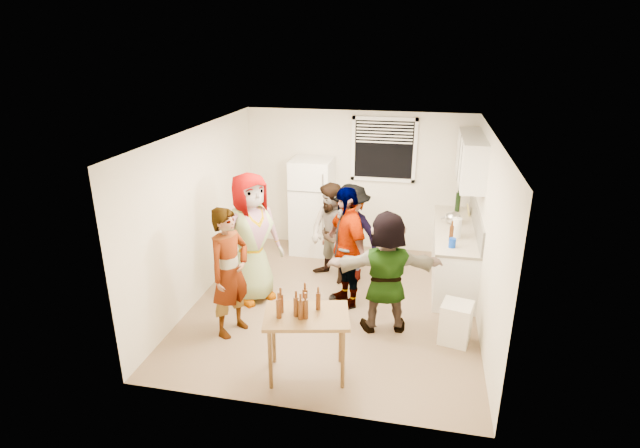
% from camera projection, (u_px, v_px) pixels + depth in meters
% --- Properties ---
extents(room, '(4.00, 4.50, 2.50)m').
position_uv_depth(room, '(334.00, 304.00, 7.30)').
color(room, white).
rests_on(room, ground).
extents(window, '(1.12, 0.10, 1.06)m').
position_uv_depth(window, '(384.00, 150.00, 8.59)').
color(window, white).
rests_on(window, room).
extents(refrigerator, '(0.70, 0.70, 1.70)m').
position_uv_depth(refrigerator, '(312.00, 206.00, 8.87)').
color(refrigerator, white).
rests_on(refrigerator, ground).
extents(counter_lower, '(0.60, 2.20, 0.86)m').
position_uv_depth(counter_lower, '(453.00, 256.00, 7.87)').
color(counter_lower, white).
rests_on(counter_lower, ground).
extents(countertop, '(0.64, 2.22, 0.04)m').
position_uv_depth(countertop, '(456.00, 229.00, 7.72)').
color(countertop, beige).
rests_on(countertop, counter_lower).
extents(backsplash, '(0.03, 2.20, 0.36)m').
position_uv_depth(backsplash, '(476.00, 218.00, 7.59)').
color(backsplash, '#A6A298').
rests_on(backsplash, countertop).
extents(upper_cabinets, '(0.34, 1.60, 0.70)m').
position_uv_depth(upper_cabinets, '(471.00, 159.00, 7.50)').
color(upper_cabinets, white).
rests_on(upper_cabinets, room).
extents(kettle, '(0.29, 0.25, 0.22)m').
position_uv_depth(kettle, '(452.00, 224.00, 7.87)').
color(kettle, silver).
rests_on(kettle, countertop).
extents(paper_towel, '(0.13, 0.13, 0.29)m').
position_uv_depth(paper_towel, '(456.00, 237.00, 7.36)').
color(paper_towel, white).
rests_on(paper_towel, countertop).
extents(wine_bottle, '(0.08, 0.08, 0.33)m').
position_uv_depth(wine_bottle, '(457.00, 211.00, 8.45)').
color(wine_bottle, black).
rests_on(wine_bottle, countertop).
extents(beer_bottle_counter, '(0.06, 0.06, 0.23)m').
position_uv_depth(beer_bottle_counter, '(451.00, 241.00, 7.21)').
color(beer_bottle_counter, '#47230C').
rests_on(beer_bottle_counter, countertop).
extents(blue_cup, '(0.10, 0.10, 0.13)m').
position_uv_depth(blue_cup, '(452.00, 247.00, 6.99)').
color(blue_cup, '#0732B2').
rests_on(blue_cup, countertop).
extents(picture_frame, '(0.02, 0.19, 0.16)m').
position_uv_depth(picture_frame, '(468.00, 210.00, 8.26)').
color(picture_frame, gold).
rests_on(picture_frame, countertop).
extents(trash_bin, '(0.44, 0.44, 0.53)m').
position_uv_depth(trash_bin, '(456.00, 324.00, 6.32)').
color(trash_bin, white).
rests_on(trash_bin, ground).
extents(serving_table, '(1.05, 0.81, 0.79)m').
position_uv_depth(serving_table, '(307.00, 374.00, 5.78)').
color(serving_table, brown).
rests_on(serving_table, ground).
extents(beer_bottle_table, '(0.05, 0.05, 0.21)m').
position_uv_depth(beer_bottle_table, '(318.00, 309.00, 5.60)').
color(beer_bottle_table, '#47230C').
rests_on(beer_bottle_table, serving_table).
extents(red_cup, '(0.10, 0.10, 0.13)m').
position_uv_depth(red_cup, '(298.00, 311.00, 5.56)').
color(red_cup, '#AA1C37').
rests_on(red_cup, serving_table).
extents(guest_grey, '(2.08, 1.96, 0.61)m').
position_uv_depth(guest_grey, '(254.00, 297.00, 7.48)').
color(guest_grey, '#999999').
rests_on(guest_grey, ground).
extents(guest_stripe, '(1.83, 1.25, 0.41)m').
position_uv_depth(guest_stripe, '(234.00, 331.00, 6.63)').
color(guest_stripe, '#141933').
rests_on(guest_stripe, ground).
extents(guest_back_left, '(1.55, 1.75, 0.60)m').
position_uv_depth(guest_back_left, '(331.00, 279.00, 8.05)').
color(guest_back_left, '#4F3420').
rests_on(guest_back_left, ground).
extents(guest_back_right, '(1.59, 1.88, 0.59)m').
position_uv_depth(guest_back_right, '(350.00, 280.00, 8.03)').
color(guest_back_right, '#3F3F44').
rests_on(guest_back_right, ground).
extents(guest_black, '(2.05, 1.87, 0.43)m').
position_uv_depth(guest_black, '(345.00, 303.00, 7.32)').
color(guest_black, black).
rests_on(guest_black, ground).
extents(guest_orange, '(1.87, 1.95, 0.49)m').
position_uv_depth(guest_orange, '(383.00, 328.00, 6.70)').
color(guest_orange, '#C57247').
rests_on(guest_orange, ground).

